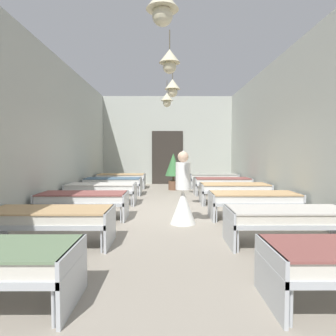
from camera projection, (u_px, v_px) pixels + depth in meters
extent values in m
cube|color=#9E9384|center=(168.00, 212.00, 7.49)|extent=(6.41, 13.13, 0.10)
cube|color=#B2B7AD|center=(167.00, 140.00, 13.74)|extent=(6.21, 0.20, 3.97)
cube|color=#B2B7AD|center=(46.00, 130.00, 7.37)|extent=(0.20, 12.53, 3.97)
cube|color=#B2B7AD|center=(290.00, 131.00, 7.40)|extent=(0.20, 12.53, 3.97)
cube|color=#2D2823|center=(167.00, 158.00, 13.66)|extent=(1.40, 0.06, 2.40)
sphere|color=beige|center=(162.00, 16.00, 4.03)|extent=(0.28, 0.28, 0.28)
cylinder|color=brown|center=(170.00, 39.00, 6.19)|extent=(0.02, 0.02, 0.38)
cone|color=beige|center=(170.00, 56.00, 6.21)|extent=(0.44, 0.44, 0.28)
sphere|color=beige|center=(170.00, 67.00, 6.22)|extent=(0.28, 0.28, 0.28)
cylinder|color=brown|center=(173.00, 70.00, 8.39)|extent=(0.02, 0.02, 0.47)
cone|color=beige|center=(173.00, 84.00, 8.41)|extent=(0.44, 0.44, 0.28)
sphere|color=beige|center=(173.00, 92.00, 8.42)|extent=(0.28, 0.28, 0.28)
cylinder|color=brown|center=(167.00, 86.00, 10.57)|extent=(0.02, 0.02, 0.42)
cone|color=beige|center=(167.00, 97.00, 10.59)|extent=(0.44, 0.44, 0.28)
sphere|color=beige|center=(167.00, 103.00, 10.60)|extent=(0.28, 0.28, 0.28)
cylinder|color=#B7BCC1|center=(53.00, 308.00, 2.49)|extent=(0.03, 0.03, 0.34)
cylinder|color=#B7BCC1|center=(79.00, 273.00, 3.21)|extent=(0.03, 0.03, 0.34)
cube|color=#B7BCC1|center=(74.00, 276.00, 2.84)|extent=(0.04, 0.84, 0.57)
cylinder|color=#B7BCC1|center=(291.00, 307.00, 2.50)|extent=(0.03, 0.03, 0.34)
cylinder|color=#B7BCC1|center=(263.00, 272.00, 3.22)|extent=(0.03, 0.03, 0.34)
cube|color=#B7BCC1|center=(269.00, 276.00, 2.85)|extent=(0.04, 0.84, 0.57)
cylinder|color=#B7BCC1|center=(7.00, 229.00, 5.05)|extent=(0.03, 0.03, 0.34)
cylinder|color=#B7BCC1|center=(101.00, 241.00, 4.34)|extent=(0.03, 0.03, 0.34)
cylinder|color=#B7BCC1|center=(111.00, 229.00, 5.06)|extent=(0.03, 0.03, 0.34)
cube|color=#B7BCC1|center=(50.00, 222.00, 4.68)|extent=(1.90, 0.84, 0.07)
cube|color=#B7BCC1|center=(110.00, 227.00, 4.69)|extent=(0.04, 0.84, 0.57)
cube|color=silver|center=(50.00, 215.00, 4.68)|extent=(1.82, 0.78, 0.14)
cube|color=tan|center=(50.00, 210.00, 4.67)|extent=(1.86, 0.82, 0.02)
cylinder|color=#B7BCC1|center=(238.00, 241.00, 4.35)|extent=(0.03, 0.03, 0.34)
cylinder|color=#B7BCC1|center=(228.00, 228.00, 5.07)|extent=(0.03, 0.03, 0.34)
cylinder|color=#B7BCC1|center=(331.00, 228.00, 5.08)|extent=(0.03, 0.03, 0.34)
cube|color=#B7BCC1|center=(288.00, 221.00, 4.70)|extent=(1.90, 0.84, 0.07)
cube|color=#B7BCC1|center=(229.00, 227.00, 4.70)|extent=(0.04, 0.84, 0.57)
cube|color=silver|center=(288.00, 215.00, 4.70)|extent=(1.82, 0.78, 0.14)
cube|color=beige|center=(288.00, 209.00, 4.69)|extent=(1.86, 0.82, 0.02)
cylinder|color=#B7BCC1|center=(36.00, 215.00, 6.18)|extent=(0.03, 0.03, 0.34)
cylinder|color=#B7BCC1|center=(50.00, 208.00, 6.90)|extent=(0.03, 0.03, 0.34)
cylinder|color=#B7BCC1|center=(121.00, 215.00, 6.19)|extent=(0.03, 0.03, 0.34)
cylinder|color=#B7BCC1|center=(126.00, 208.00, 6.91)|extent=(0.03, 0.03, 0.34)
cube|color=#B7BCC1|center=(83.00, 202.00, 6.53)|extent=(1.90, 0.84, 0.07)
cube|color=#B7BCC1|center=(40.00, 206.00, 6.53)|extent=(0.04, 0.84, 0.57)
cube|color=#B7BCC1|center=(126.00, 206.00, 6.54)|extent=(0.04, 0.84, 0.57)
cube|color=white|center=(83.00, 197.00, 6.53)|extent=(1.82, 0.78, 0.14)
cube|color=#8C4C47|center=(83.00, 193.00, 6.52)|extent=(1.86, 0.82, 0.02)
cylinder|color=#B7BCC1|center=(217.00, 214.00, 6.20)|extent=(0.03, 0.03, 0.34)
cylinder|color=#B7BCC1|center=(211.00, 208.00, 6.92)|extent=(0.03, 0.03, 0.34)
cylinder|color=#B7BCC1|center=(301.00, 214.00, 6.21)|extent=(0.03, 0.03, 0.34)
cylinder|color=#B7BCC1|center=(287.00, 208.00, 6.93)|extent=(0.03, 0.03, 0.34)
cube|color=#B7BCC1|center=(254.00, 202.00, 6.56)|extent=(1.90, 0.84, 0.07)
cube|color=#B7BCC1|center=(211.00, 206.00, 6.56)|extent=(0.04, 0.84, 0.57)
cube|color=#B7BCC1|center=(296.00, 206.00, 6.57)|extent=(0.04, 0.84, 0.57)
cube|color=white|center=(254.00, 197.00, 6.55)|extent=(1.82, 0.78, 0.14)
cube|color=tan|center=(254.00, 193.00, 6.55)|extent=(1.86, 0.82, 0.02)
cylinder|color=#B7BCC1|center=(66.00, 200.00, 8.03)|extent=(0.03, 0.03, 0.34)
cylinder|color=#B7BCC1|center=(74.00, 196.00, 8.75)|extent=(0.03, 0.03, 0.34)
cylinder|color=#B7BCC1|center=(131.00, 200.00, 8.04)|extent=(0.03, 0.03, 0.34)
cylinder|color=#B7BCC1|center=(134.00, 196.00, 8.76)|extent=(0.03, 0.03, 0.34)
cube|color=#B7BCC1|center=(102.00, 191.00, 8.39)|extent=(1.90, 0.84, 0.07)
cube|color=#B7BCC1|center=(68.00, 194.00, 8.39)|extent=(0.04, 0.84, 0.57)
cube|color=#B7BCC1|center=(135.00, 194.00, 8.40)|extent=(0.04, 0.84, 0.57)
cube|color=white|center=(101.00, 187.00, 8.38)|extent=(1.82, 0.78, 0.14)
cube|color=beige|center=(101.00, 184.00, 8.38)|extent=(1.86, 0.82, 0.02)
cylinder|color=#B7BCC1|center=(205.00, 200.00, 8.05)|extent=(0.03, 0.03, 0.34)
cylinder|color=#B7BCC1|center=(202.00, 196.00, 8.77)|extent=(0.03, 0.03, 0.34)
cylinder|color=#B7BCC1|center=(270.00, 200.00, 8.06)|extent=(0.03, 0.03, 0.34)
cylinder|color=#B7BCC1|center=(261.00, 196.00, 8.78)|extent=(0.03, 0.03, 0.34)
cube|color=#B7BCC1|center=(234.00, 191.00, 8.41)|extent=(1.90, 0.84, 0.07)
cube|color=#B7BCC1|center=(201.00, 194.00, 8.41)|extent=(0.04, 0.84, 0.57)
cube|color=#B7BCC1|center=(268.00, 194.00, 8.42)|extent=(0.04, 0.84, 0.57)
cube|color=white|center=(235.00, 187.00, 8.40)|extent=(1.82, 0.78, 0.14)
cube|color=tan|center=(235.00, 184.00, 8.40)|extent=(1.86, 0.82, 0.02)
cylinder|color=#B7BCC1|center=(85.00, 191.00, 9.88)|extent=(0.03, 0.03, 0.34)
cylinder|color=#B7BCC1|center=(90.00, 188.00, 10.60)|extent=(0.03, 0.03, 0.34)
cylinder|color=#B7BCC1|center=(138.00, 191.00, 9.89)|extent=(0.03, 0.03, 0.34)
cylinder|color=#B7BCC1|center=(140.00, 188.00, 10.61)|extent=(0.03, 0.03, 0.34)
cube|color=#B7BCC1|center=(113.00, 184.00, 10.24)|extent=(1.90, 0.84, 0.07)
cube|color=#B7BCC1|center=(86.00, 186.00, 10.24)|extent=(0.04, 0.84, 0.57)
cube|color=#B7BCC1|center=(141.00, 186.00, 10.25)|extent=(0.04, 0.84, 0.57)
cube|color=white|center=(113.00, 181.00, 10.23)|extent=(1.82, 0.78, 0.14)
cube|color=slate|center=(113.00, 178.00, 10.23)|extent=(1.86, 0.82, 0.02)
cylinder|color=#B7BCC1|center=(198.00, 191.00, 9.91)|extent=(0.03, 0.03, 0.34)
cylinder|color=#B7BCC1|center=(196.00, 188.00, 10.62)|extent=(0.03, 0.03, 0.34)
cylinder|color=#B7BCC1|center=(250.00, 191.00, 9.92)|extent=(0.03, 0.03, 0.34)
cylinder|color=#B7BCC1|center=(245.00, 188.00, 10.63)|extent=(0.03, 0.03, 0.34)
cube|color=#B7BCC1|center=(222.00, 184.00, 10.26)|extent=(1.90, 0.84, 0.07)
cube|color=#B7BCC1|center=(195.00, 186.00, 10.26)|extent=(0.04, 0.84, 0.57)
cube|color=#B7BCC1|center=(249.00, 186.00, 10.27)|extent=(0.04, 0.84, 0.57)
cube|color=white|center=(222.00, 181.00, 10.25)|extent=(1.82, 0.78, 0.14)
cube|color=#8C4C47|center=(222.00, 178.00, 10.25)|extent=(1.86, 0.82, 0.02)
cylinder|color=#B7BCC1|center=(98.00, 185.00, 11.74)|extent=(0.03, 0.03, 0.34)
cylinder|color=#B7BCC1|center=(102.00, 183.00, 12.45)|extent=(0.03, 0.03, 0.34)
cylinder|color=#B7BCC1|center=(142.00, 185.00, 11.75)|extent=(0.03, 0.03, 0.34)
cylinder|color=#B7BCC1|center=(144.00, 183.00, 12.46)|extent=(0.03, 0.03, 0.34)
cube|color=#B7BCC1|center=(121.00, 179.00, 12.09)|extent=(1.90, 0.84, 0.07)
cube|color=#B7BCC1|center=(98.00, 181.00, 12.09)|extent=(0.04, 0.84, 0.57)
cube|color=#B7BCC1|center=(144.00, 181.00, 12.10)|extent=(0.04, 0.84, 0.57)
cube|color=white|center=(121.00, 176.00, 12.08)|extent=(1.82, 0.78, 0.14)
cube|color=tan|center=(121.00, 174.00, 12.08)|extent=(1.86, 0.82, 0.02)
cylinder|color=#B7BCC1|center=(193.00, 185.00, 11.76)|extent=(0.03, 0.03, 0.34)
cylinder|color=#B7BCC1|center=(191.00, 183.00, 12.48)|extent=(0.03, 0.03, 0.34)
cylinder|color=#B7BCC1|center=(237.00, 185.00, 11.77)|extent=(0.03, 0.03, 0.34)
cylinder|color=#B7BCC1|center=(233.00, 183.00, 12.49)|extent=(0.03, 0.03, 0.34)
cube|color=#B7BCC1|center=(214.00, 179.00, 12.11)|extent=(1.90, 0.84, 0.07)
cube|color=#B7BCC1|center=(191.00, 181.00, 12.11)|extent=(0.04, 0.84, 0.57)
cube|color=#B7BCC1|center=(237.00, 181.00, 12.12)|extent=(0.04, 0.84, 0.57)
cube|color=white|center=(214.00, 176.00, 12.11)|extent=(1.82, 0.78, 0.14)
cube|color=#9E9E93|center=(214.00, 174.00, 12.10)|extent=(1.86, 0.82, 0.02)
cone|color=white|center=(183.00, 207.00, 6.10)|extent=(0.52, 0.52, 0.70)
cylinder|color=white|center=(183.00, 176.00, 6.07)|extent=(0.30, 0.30, 0.55)
sphere|color=beige|center=(183.00, 157.00, 6.05)|extent=(0.22, 0.22, 0.22)
cone|color=white|center=(183.00, 153.00, 6.05)|extent=(0.18, 0.18, 0.10)
cylinder|color=brown|center=(173.00, 185.00, 11.58)|extent=(0.38, 0.38, 0.34)
cylinder|color=brown|center=(173.00, 178.00, 11.56)|extent=(0.06, 0.06, 0.20)
cone|color=#3D7A42|center=(173.00, 164.00, 11.54)|extent=(0.62, 0.62, 0.87)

